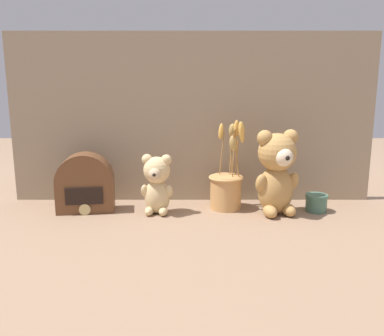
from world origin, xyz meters
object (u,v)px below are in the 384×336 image
object	(u,v)px
flower_vase	(227,185)
decorative_tin_tall	(316,203)
teddy_bear_large	(277,171)
teddy_bear_medium	(157,183)
vintage_radio	(85,186)

from	to	relation	value
flower_vase	decorative_tin_tall	distance (m)	0.33
teddy_bear_large	decorative_tin_tall	world-z (taller)	teddy_bear_large
teddy_bear_medium	flower_vase	xyz separation A→B (m)	(0.25, 0.06, -0.02)
teddy_bear_large	teddy_bear_medium	world-z (taller)	teddy_bear_large
teddy_bear_medium	decorative_tin_tall	size ratio (longest dim) A/B	2.68
teddy_bear_large	teddy_bear_medium	size ratio (longest dim) A/B	1.41
teddy_bear_medium	decorative_tin_tall	bearing A→B (deg)	2.41
vintage_radio	decorative_tin_tall	world-z (taller)	vintage_radio
teddy_bear_medium	decorative_tin_tall	distance (m)	0.58
vintage_radio	teddy_bear_medium	bearing A→B (deg)	-6.78
teddy_bear_large	decorative_tin_tall	distance (m)	0.20
decorative_tin_tall	teddy_bear_medium	bearing A→B (deg)	-177.59
decorative_tin_tall	flower_vase	bearing A→B (deg)	174.03
flower_vase	teddy_bear_medium	bearing A→B (deg)	-167.00
teddy_bear_large	teddy_bear_medium	xyz separation A→B (m)	(-0.42, 0.01, -0.04)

